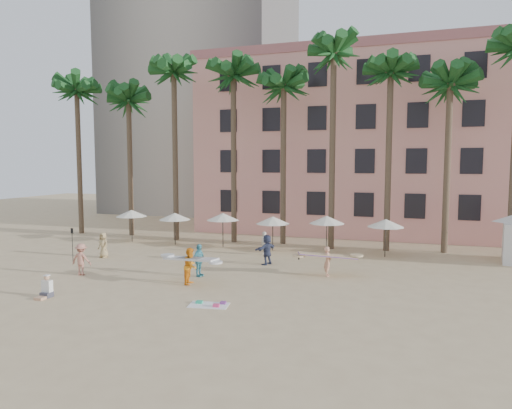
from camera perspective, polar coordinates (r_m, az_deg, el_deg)
The scene contains 11 objects.
ground at distance 22.11m, azimuth -4.44°, elevation -11.77°, with size 120.00×120.00×0.00m, color #D1B789.
pink_hotel at distance 45.57m, azimuth 16.72°, elevation 6.96°, with size 35.00×14.00×16.00m, color #F3A393.
grey_tower at distance 65.84m, azimuth -6.62°, elevation 21.57°, with size 22.00×18.00×50.00m, color #A89E8E.
palm_row at distance 35.95m, azimuth 5.70°, elevation 15.64°, with size 44.40×5.40×16.30m.
umbrella_row at distance 34.15m, azimuth -1.12°, elevation -1.71°, with size 22.50×2.70×2.73m.
beach_towel at distance 21.34m, azimuth -5.77°, elevation -12.33°, with size 1.93×1.27×0.14m.
carrier_yellow at distance 26.48m, azimuth 8.94°, elevation -6.77°, with size 3.36×1.78×1.71m.
carrier_white at distance 24.76m, azimuth -8.18°, elevation -7.47°, with size 3.38×1.54×1.96m.
beachgoers at distance 28.73m, azimuth -9.01°, elevation -5.94°, with size 12.37×9.49×1.92m.
paddle at distance 32.09m, azimuth -21.98°, elevation -4.20°, with size 0.18×0.04×2.23m.
seated_man at distance 24.48m, azimuth -24.76°, elevation -9.66°, with size 0.48×0.83×1.08m.
Camera 1 is at (8.11, -19.53, 6.47)m, focal length 32.00 mm.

